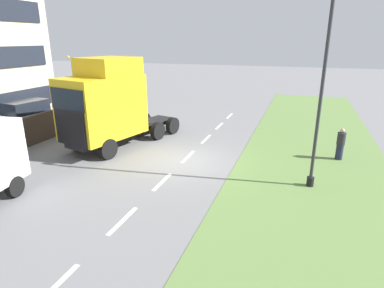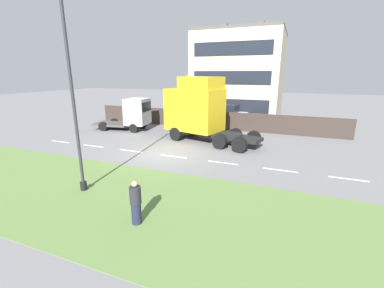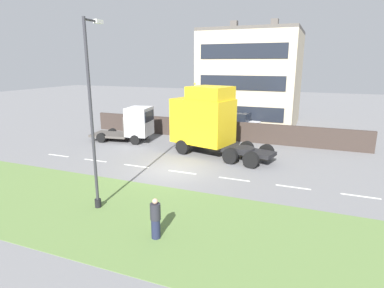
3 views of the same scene
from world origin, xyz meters
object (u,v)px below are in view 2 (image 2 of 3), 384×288
object	(u,v)px
flatbed_truck	(134,114)
pedestrian	(136,203)
lamp_post	(75,103)
parked_car	(224,115)
lorry_cab	(198,109)

from	to	relation	value
flatbed_truck	pedestrian	size ratio (longest dim) A/B	3.32
flatbed_truck	lamp_post	world-z (taller)	lamp_post
flatbed_truck	parked_car	bearing A→B (deg)	117.15
parked_car	lamp_post	size ratio (longest dim) A/B	0.55
lorry_cab	lamp_post	world-z (taller)	lamp_post
parked_car	pedestrian	size ratio (longest dim) A/B	2.83
lorry_cab	pedestrian	size ratio (longest dim) A/B	4.83
parked_car	lamp_post	world-z (taller)	lamp_post
parked_car	lamp_post	xyz separation A→B (m)	(-16.47, 2.01, 2.83)
lorry_cab	pedestrian	bearing A→B (deg)	-155.18
parked_car	pedestrian	xyz separation A→B (m)	(-17.91, -1.68, -0.26)
flatbed_truck	lamp_post	bearing A→B (deg)	16.00
flatbed_truck	parked_car	size ratio (longest dim) A/B	1.17
lorry_cab	lamp_post	size ratio (longest dim) A/B	0.94
lamp_post	parked_car	bearing A→B (deg)	-6.96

